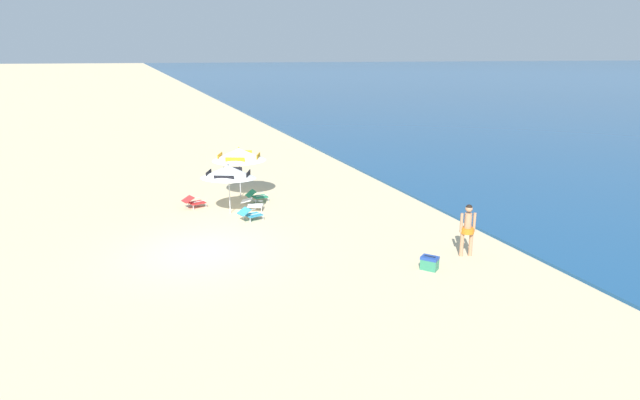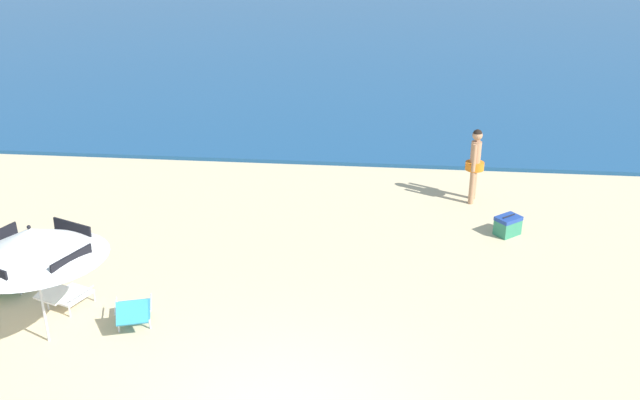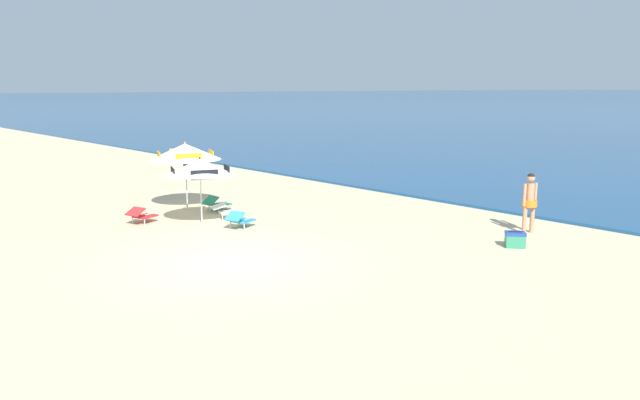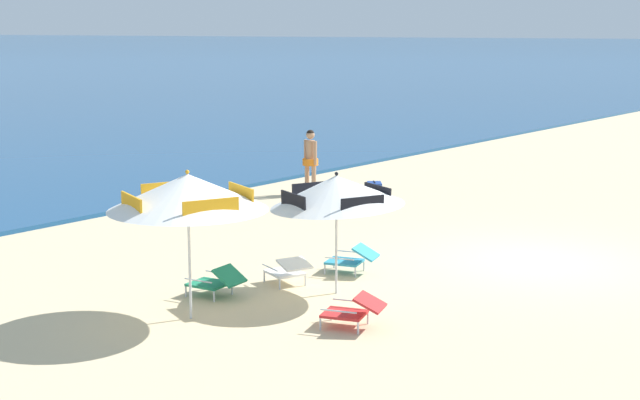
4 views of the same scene
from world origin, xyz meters
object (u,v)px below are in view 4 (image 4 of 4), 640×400
at_px(beach_umbrella_striped_main, 336,191).
at_px(lounge_chair_beside_umbrella, 216,281).
at_px(lounge_chair_facing_sea, 352,258).
at_px(beach_umbrella_striped_second, 188,192).
at_px(person_standing_near_shore, 310,157).
at_px(cooler_box, 374,190).
at_px(lounge_chair_under_umbrella, 353,310).
at_px(lounge_chair_spare_folded, 288,269).

distance_m(beach_umbrella_striped_main, lounge_chair_beside_umbrella, 2.43).
bearing_deg(lounge_chair_facing_sea, beach_umbrella_striped_second, 174.39).
xyz_separation_m(lounge_chair_facing_sea, person_standing_near_shore, (5.93, 5.64, 0.71)).
bearing_deg(cooler_box, beach_umbrella_striped_second, -160.24).
xyz_separation_m(lounge_chair_under_umbrella, cooler_box, (8.99, 5.82, -0.07)).
relative_size(beach_umbrella_striped_main, person_standing_near_shore, 1.83).
distance_m(beach_umbrella_striped_second, lounge_chair_facing_sea, 4.00).
bearing_deg(person_standing_near_shore, lounge_chair_beside_umbrella, -150.57).
distance_m(beach_umbrella_striped_main, lounge_chair_facing_sea, 1.96).
bearing_deg(lounge_chair_spare_folded, beach_umbrella_striped_second, -179.45).
relative_size(lounge_chair_beside_umbrella, person_standing_near_shore, 0.57).
bearing_deg(beach_umbrella_striped_main, lounge_chair_under_umbrella, -135.27).
bearing_deg(cooler_box, lounge_chair_facing_sea, -148.42).
bearing_deg(lounge_chair_facing_sea, lounge_chair_under_umbrella, -143.72).
distance_m(beach_umbrella_striped_second, lounge_chair_spare_folded, 2.83).
xyz_separation_m(beach_umbrella_striped_second, person_standing_near_shore, (9.55, 5.29, -0.94)).
bearing_deg(beach_umbrella_striped_second, lounge_chair_beside_umbrella, 25.13).
height_order(lounge_chair_under_umbrella, cooler_box, lounge_chair_under_umbrella).
bearing_deg(lounge_chair_under_umbrella, beach_umbrella_striped_second, 117.24).
bearing_deg(beach_umbrella_striped_main, person_standing_near_shore, 40.99).
xyz_separation_m(beach_umbrella_striped_main, lounge_chair_spare_folded, (-0.11, 0.93, -1.43)).
bearing_deg(lounge_chair_under_umbrella, cooler_box, 32.93).
bearing_deg(beach_umbrella_striped_main, beach_umbrella_striped_second, 159.40).
bearing_deg(lounge_chair_facing_sea, cooler_box, 31.58).
bearing_deg(lounge_chair_facing_sea, lounge_chair_spare_folded, 164.01).
bearing_deg(beach_umbrella_striped_second, lounge_chair_facing_sea, -5.61).
xyz_separation_m(lounge_chair_under_umbrella, lounge_chair_beside_umbrella, (-0.07, 2.69, -0.01)).
distance_m(beach_umbrella_striped_main, person_standing_near_shore, 9.48).
relative_size(beach_umbrella_striped_main, lounge_chair_facing_sea, 3.10).
relative_size(lounge_chair_beside_umbrella, lounge_chair_facing_sea, 0.96).
bearing_deg(lounge_chair_spare_folded, person_standing_near_shore, 36.01).
bearing_deg(lounge_chair_beside_umbrella, cooler_box, 19.10).
distance_m(beach_umbrella_striped_second, lounge_chair_under_umbrella, 2.96).
xyz_separation_m(person_standing_near_shore, cooler_box, (0.56, -1.65, -0.78)).
xyz_separation_m(beach_umbrella_striped_main, beach_umbrella_striped_second, (-2.42, 0.91, 0.21)).
distance_m(lounge_chair_under_umbrella, person_standing_near_shore, 11.28).
distance_m(beach_umbrella_striped_main, lounge_chair_under_umbrella, 2.32).
relative_size(beach_umbrella_striped_second, lounge_chair_beside_umbrella, 2.90).
bearing_deg(lounge_chair_beside_umbrella, lounge_chair_facing_sea, -18.37).
xyz_separation_m(lounge_chair_beside_umbrella, lounge_chair_facing_sea, (2.57, -0.85, 0.00)).
bearing_deg(lounge_chair_under_umbrella, beach_umbrella_striped_main, 44.73).
xyz_separation_m(beach_umbrella_striped_main, person_standing_near_shore, (7.13, 6.20, -0.73)).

